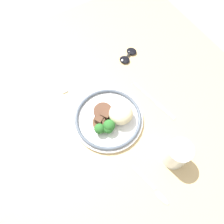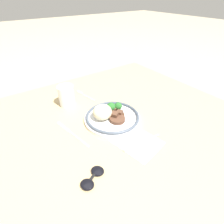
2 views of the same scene
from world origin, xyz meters
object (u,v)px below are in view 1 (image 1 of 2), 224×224
Objects in this scene: juice_glass at (176,154)px; sunglasses at (128,55)px; plate at (110,118)px; spoon at (158,192)px; knife at (155,102)px; fork at (87,83)px.

sunglasses is at bearing 165.79° from juice_glass.
plate reaches higher than spoon.
sunglasses is at bearing 144.74° from spoon.
juice_glass is 0.49× the size of knife.
knife is 0.33m from spoon.
plate is 1.49× the size of fork.
fork is (-0.42, -0.10, -0.04)m from juice_glass.
plate reaches higher than knife.
plate is at bearing -85.64° from fork.
spoon is at bearing -84.68° from fork.
sunglasses reaches higher than knife.
spoon is at bearing 0.13° from plate.
juice_glass reaches higher than fork.
fork is 0.80× the size of knife.
juice_glass is (0.23, 0.11, 0.03)m from plate.
plate reaches higher than sunglasses.
fork is at bearing -165.97° from juice_glass.
spoon is 0.56m from sunglasses.
sunglasses is at bearing 160.85° from knife.
sunglasses reaches higher than spoon.
fork is (-0.19, 0.00, -0.02)m from plate.
plate is at bearing -107.57° from knife.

